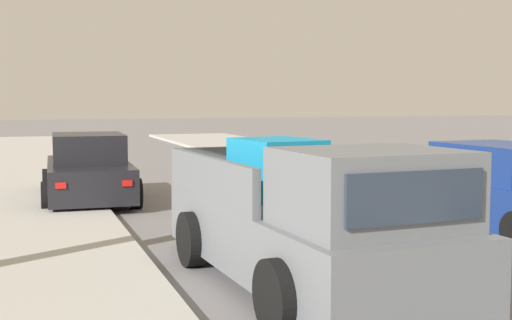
{
  "coord_description": "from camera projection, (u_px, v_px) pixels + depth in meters",
  "views": [
    {
      "loc": [
        -4.51,
        0.31,
        2.3
      ],
      "look_at": [
        -0.52,
        11.8,
        1.2
      ],
      "focal_mm": 47.15,
      "sensor_mm": 36.0,
      "label": 1
    }
  ],
  "objects": [
    {
      "name": "sidewalk_right",
      "position": [
        511.0,
        204.0,
        14.42
      ],
      "size": [
        4.87,
        60.0,
        0.12
      ],
      "primitive_type": "cube",
      "color": "#B2AFA8",
      "rests_on": "ground"
    },
    {
      "name": "car_left_mid",
      "position": [
        504.0,
        192.0,
        11.59
      ],
      "size": [
        2.2,
        4.33,
        1.54
      ],
      "color": "navy",
      "rests_on": "ground"
    },
    {
      "name": "curb_left",
      "position": [
        39.0,
        234.0,
        11.27
      ],
      "size": [
        0.16,
        60.0,
        0.1
      ],
      "primitive_type": "cube",
      "color": "silver",
      "rests_on": "ground"
    },
    {
      "name": "curb_right",
      "position": [
        470.0,
        207.0,
        14.09
      ],
      "size": [
        0.16,
        60.0,
        0.1
      ],
      "primitive_type": "cube",
      "color": "silver",
      "rests_on": "ground"
    },
    {
      "name": "pickup_truck",
      "position": [
        307.0,
        222.0,
        8.12
      ],
      "size": [
        2.41,
        5.3,
        1.8
      ],
      "color": "slate",
      "rests_on": "ground"
    },
    {
      "name": "car_right_near",
      "position": [
        89.0,
        170.0,
        15.09
      ],
      "size": [
        2.15,
        4.31,
        1.54
      ],
      "color": "black",
      "rests_on": "ground"
    }
  ]
}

